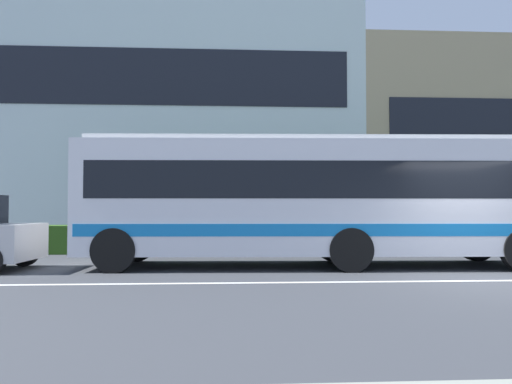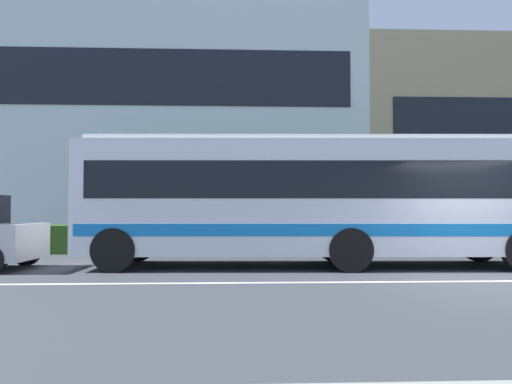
{
  "view_description": "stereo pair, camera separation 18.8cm",
  "coord_description": "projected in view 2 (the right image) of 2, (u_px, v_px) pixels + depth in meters",
  "views": [
    {
      "loc": [
        -5.31,
        -9.53,
        1.44
      ],
      "look_at": [
        -4.6,
        2.46,
        1.84
      ],
      "focal_mm": 34.66,
      "sensor_mm": 36.0,
      "label": 1
    },
    {
      "loc": [
        -5.12,
        -9.54,
        1.44
      ],
      "look_at": [
        -4.6,
        2.46,
        1.84
      ],
      "focal_mm": 34.66,
      "sensor_mm": 36.0,
      "label": 2
    }
  ],
  "objects": [
    {
      "name": "ground_plane",
      "position": [
        495.0,
        281.0,
        9.7
      ],
      "size": [
        160.0,
        160.0,
        0.0
      ],
      "primitive_type": "plane",
      "color": "#393B40"
    },
    {
      "name": "lane_centre_line",
      "position": [
        495.0,
        281.0,
        9.7
      ],
      "size": [
        60.0,
        0.16,
        0.01
      ],
      "primitive_type": "cube",
      "color": "silver",
      "rests_on": "ground_plane"
    },
    {
      "name": "hedge_row_far",
      "position": [
        383.0,
        238.0,
        16.39
      ],
      "size": [
        23.67,
        1.1,
        0.89
      ],
      "primitive_type": "cube",
      "color": "#2E571A",
      "rests_on": "ground_plane"
    },
    {
      "name": "apartment_block_left",
      "position": [
        146.0,
        122.0,
        25.69
      ],
      "size": [
        20.63,
        10.82,
        11.84
      ],
      "color": "silver",
      "rests_on": "ground_plane"
    },
    {
      "name": "transit_bus",
      "position": [
        313.0,
        196.0,
        12.27
      ],
      "size": [
        11.36,
        2.96,
        3.14
      ],
      "color": "silver",
      "rests_on": "ground_plane"
    }
  ]
}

